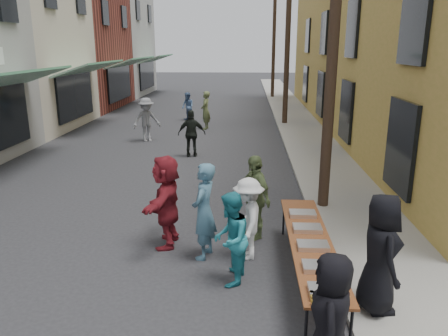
# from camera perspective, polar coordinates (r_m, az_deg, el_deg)

# --- Properties ---
(ground) EXTENTS (120.00, 120.00, 0.00)m
(ground) POSITION_cam_1_polar(r_m,az_deg,el_deg) (8.66, -13.56, -11.71)
(ground) COLOR #28282B
(ground) RESTS_ON ground
(sidewalk) EXTENTS (2.20, 60.00, 0.10)m
(sidewalk) POSITION_cam_1_polar(r_m,az_deg,el_deg) (22.83, 9.66, 5.72)
(sidewalk) COLOR gray
(sidewalk) RESTS_ON ground
(storefront_row) EXTENTS (8.00, 37.00, 9.00)m
(storefront_row) POSITION_cam_1_polar(r_m,az_deg,el_deg) (25.52, -26.88, 14.53)
(storefront_row) COLOR maroon
(storefront_row) RESTS_ON ground
(building_ochre) EXTENTS (10.00, 28.00, 10.00)m
(building_ochre) POSITION_cam_1_polar(r_m,az_deg,el_deg) (23.08, 26.47, 16.82)
(building_ochre) COLOR #A58E3B
(building_ochre) RESTS_ON ground
(utility_pole_near) EXTENTS (0.26, 0.26, 9.00)m
(utility_pole_near) POSITION_cam_1_polar(r_m,az_deg,el_deg) (10.54, 14.28, 18.38)
(utility_pole_near) COLOR #2D2116
(utility_pole_near) RESTS_ON ground
(utility_pole_mid) EXTENTS (0.26, 0.26, 9.00)m
(utility_pole_mid) POSITION_cam_1_polar(r_m,az_deg,el_deg) (22.43, 8.34, 17.02)
(utility_pole_mid) COLOR #2D2116
(utility_pole_mid) RESTS_ON ground
(utility_pole_far) EXTENTS (0.26, 0.26, 9.00)m
(utility_pole_far) POSITION_cam_1_polar(r_m,az_deg,el_deg) (34.40, 6.54, 16.57)
(utility_pole_far) COLOR #2D2116
(utility_pole_far) RESTS_ON ground
(serving_table) EXTENTS (0.70, 4.00, 0.75)m
(serving_table) POSITION_cam_1_polar(r_m,az_deg,el_deg) (7.64, 11.19, -9.47)
(serving_table) COLOR #5F3316
(serving_table) RESTS_ON ground
(catering_tray_sausage) EXTENTS (0.50, 0.33, 0.08)m
(catering_tray_sausage) POSITION_cam_1_polar(r_m,az_deg,el_deg) (6.17, 13.35, -15.31)
(catering_tray_sausage) COLOR maroon
(catering_tray_sausage) RESTS_ON serving_table
(catering_tray_foil_b) EXTENTS (0.50, 0.33, 0.08)m
(catering_tray_foil_b) POSITION_cam_1_polar(r_m,az_deg,el_deg) (6.73, 12.39, -12.48)
(catering_tray_foil_b) COLOR #B2B2B7
(catering_tray_foil_b) RESTS_ON serving_table
(catering_tray_buns) EXTENTS (0.50, 0.33, 0.08)m
(catering_tray_buns) POSITION_cam_1_polar(r_m,az_deg,el_deg) (7.34, 11.54, -9.91)
(catering_tray_buns) COLOR tan
(catering_tray_buns) RESTS_ON serving_table
(catering_tray_foil_d) EXTENTS (0.50, 0.33, 0.08)m
(catering_tray_foil_d) POSITION_cam_1_polar(r_m,az_deg,el_deg) (7.97, 10.83, -7.75)
(catering_tray_foil_d) COLOR #B2B2B7
(catering_tray_foil_d) RESTS_ON serving_table
(catering_tray_buns_end) EXTENTS (0.50, 0.33, 0.08)m
(catering_tray_buns_end) POSITION_cam_1_polar(r_m,az_deg,el_deg) (8.61, 10.23, -5.90)
(catering_tray_buns_end) COLOR tan
(catering_tray_buns_end) RESTS_ON serving_table
(condiment_jar_a) EXTENTS (0.07, 0.07, 0.08)m
(condiment_jar_a) POSITION_cam_1_polar(r_m,az_deg,el_deg) (5.88, 11.67, -16.87)
(condiment_jar_a) COLOR #A57F26
(condiment_jar_a) RESTS_ON serving_table
(condiment_jar_b) EXTENTS (0.07, 0.07, 0.08)m
(condiment_jar_b) POSITION_cam_1_polar(r_m,az_deg,el_deg) (5.96, 11.53, -16.36)
(condiment_jar_b) COLOR #A57F26
(condiment_jar_b) RESTS_ON serving_table
(condiment_jar_c) EXTENTS (0.07, 0.07, 0.08)m
(condiment_jar_c) POSITION_cam_1_polar(r_m,az_deg,el_deg) (6.05, 11.39, -15.86)
(condiment_jar_c) COLOR #A57F26
(condiment_jar_c) RESTS_ON serving_table
(cup_stack) EXTENTS (0.08, 0.08, 0.12)m
(cup_stack) POSITION_cam_1_polar(r_m,az_deg,el_deg) (5.99, 15.75, -16.30)
(cup_stack) COLOR tan
(cup_stack) RESTS_ON serving_table
(guest_front_a) EXTENTS (0.68, 0.90, 1.66)m
(guest_front_a) POSITION_cam_1_polar(r_m,az_deg,el_deg) (5.56, 13.77, -18.65)
(guest_front_a) COLOR black
(guest_front_a) RESTS_ON ground
(guest_front_b) EXTENTS (0.60, 0.77, 1.86)m
(guest_front_b) POSITION_cam_1_polar(r_m,az_deg,el_deg) (8.22, -2.64, -5.66)
(guest_front_b) COLOR #457086
(guest_front_b) RESTS_ON ground
(guest_front_c) EXTENTS (0.72, 0.86, 1.62)m
(guest_front_c) POSITION_cam_1_polar(r_m,az_deg,el_deg) (7.39, 0.84, -9.24)
(guest_front_c) COLOR teal
(guest_front_c) RESTS_ON ground
(guest_front_d) EXTENTS (0.60, 1.03, 1.58)m
(guest_front_d) POSITION_cam_1_polar(r_m,az_deg,el_deg) (8.25, 3.18, -6.65)
(guest_front_d) COLOR silver
(guest_front_d) RESTS_ON ground
(guest_front_e) EXTENTS (0.92, 1.12, 1.78)m
(guest_front_e) POSITION_cam_1_polar(r_m,az_deg,el_deg) (9.11, 3.99, -3.78)
(guest_front_e) COLOR #5B6E3F
(guest_front_e) RESTS_ON ground
(guest_queue_back) EXTENTS (0.62, 1.76, 1.88)m
(guest_queue_back) POSITION_cam_1_polar(r_m,az_deg,el_deg) (8.79, -7.53, -4.28)
(guest_queue_back) COLOR maroon
(guest_queue_back) RESTS_ON ground
(server) EXTENTS (0.66, 0.94, 1.82)m
(server) POSITION_cam_1_polar(r_m,az_deg,el_deg) (6.86, 19.71, -10.44)
(server) COLOR black
(server) RESTS_ON sidewalk
(passerby_left) EXTENTS (1.37, 1.22, 1.84)m
(passerby_left) POSITION_cam_1_polar(r_m,az_deg,el_deg) (18.71, -10.08, 6.22)
(passerby_left) COLOR slate
(passerby_left) RESTS_ON ground
(passerby_mid) EXTENTS (1.02, 0.48, 1.70)m
(passerby_mid) POSITION_cam_1_polar(r_m,az_deg,el_deg) (15.88, -4.24, 4.50)
(passerby_mid) COLOR black
(passerby_mid) RESTS_ON ground
(passerby_right) EXTENTS (0.49, 0.70, 1.82)m
(passerby_right) POSITION_cam_1_polar(r_m,az_deg,el_deg) (21.22, -2.42, 7.53)
(passerby_right) COLOR #5A673B
(passerby_right) RESTS_ON ground
(passerby_far) EXTENTS (0.91, 0.93, 1.51)m
(passerby_far) POSITION_cam_1_polar(r_m,az_deg,el_deg) (23.77, -4.76, 8.00)
(passerby_far) COLOR #5372A1
(passerby_far) RESTS_ON ground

